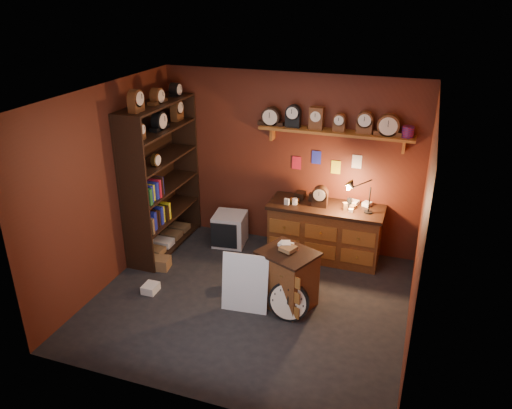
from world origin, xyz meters
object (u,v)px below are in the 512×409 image
object	(u,v)px
shelving_unit	(159,172)
workbench	(325,229)
low_cabinet	(287,276)
big_round_clock	(289,301)

from	to	relation	value
shelving_unit	workbench	distance (m)	2.63
workbench	low_cabinet	distance (m)	1.40
low_cabinet	big_round_clock	distance (m)	0.35
low_cabinet	shelving_unit	bearing A→B (deg)	-177.69
shelving_unit	big_round_clock	xyz separation A→B (m)	(2.38, -1.18, -1.00)
low_cabinet	workbench	bearing A→B (deg)	105.87
shelving_unit	low_cabinet	world-z (taller)	shelving_unit
low_cabinet	big_round_clock	world-z (taller)	low_cabinet
workbench	low_cabinet	bearing A→B (deg)	-97.86
shelving_unit	big_round_clock	distance (m)	2.84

